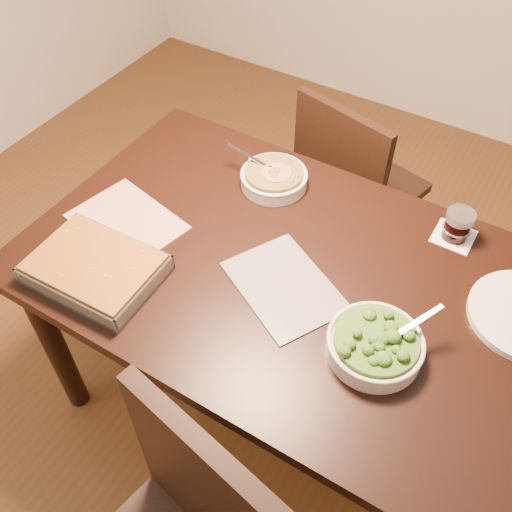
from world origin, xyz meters
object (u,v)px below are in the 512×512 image
Objects in this scene: stew_bowl at (274,177)px; wine_tumbler at (458,224)px; broccoli_bowl at (375,345)px; table at (282,288)px; chair_far at (351,183)px; baking_dish at (95,268)px.

stew_bowl is 0.55m from wine_tumbler.
broccoli_bowl is at bearing -38.31° from stew_bowl.
stew_bowl is (-0.19, 0.27, 0.12)m from table.
table is 0.36m from stew_bowl.
wine_tumbler is 0.10× the size of chair_far.
chair_far is (-0.41, 0.84, -0.31)m from broccoli_bowl.
baking_dish is 0.40× the size of chair_far.
broccoli_bowl reaches higher than stew_bowl.
chair_far reaches higher than wine_tumbler.
chair_far is at bearing 70.89° from baking_dish.
stew_bowl reaches higher than baking_dish.
stew_bowl is 0.60m from baking_dish.
chair_far is (0.31, 1.00, -0.31)m from baking_dish.
table is at bearing 33.38° from baking_dish.
stew_bowl is 0.67× the size of baking_dish.
broccoli_bowl is (0.51, -0.40, 0.00)m from stew_bowl.
wine_tumbler reaches higher than baking_dish.
stew_bowl is at bearing 67.09° from baking_dish.
baking_dish reaches higher than table.
broccoli_bowl reaches higher than baking_dish.
table is 4.11× the size of baking_dish.
wine_tumbler is (0.55, 0.07, 0.02)m from stew_bowl.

